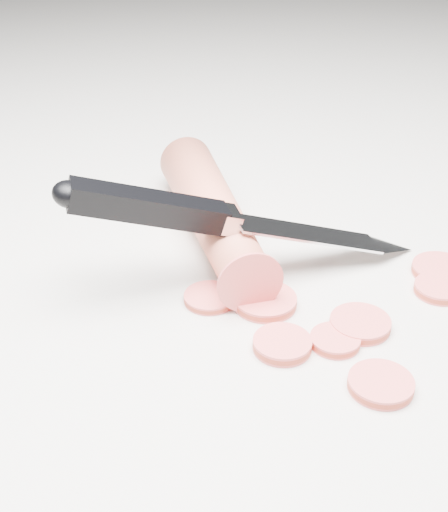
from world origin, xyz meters
TOP-DOWN VIEW (x-y plane):
  - ground at (0.00, 0.00)m, footprint 2.40×2.40m
  - carrot at (-0.02, 0.09)m, footprint 0.09×0.19m
  - carrot_slice_0 at (-0.05, -0.05)m, footprint 0.04×0.04m
  - carrot_slice_1 at (-0.02, -0.06)m, footprint 0.03×0.03m
  - carrot_slice_2 at (-0.03, -0.00)m, footprint 0.04×0.04m
  - carrot_slice_3 at (0.00, -0.05)m, footprint 0.04×0.04m
  - carrot_slice_4 at (0.07, -0.05)m, footprint 0.03×0.03m
  - carrot_slice_5 at (-0.06, 0.02)m, footprint 0.03×0.03m
  - carrot_slice_6 at (-0.02, -0.10)m, footprint 0.04×0.04m
  - carrot_slice_7 at (0.09, -0.03)m, footprint 0.04×0.04m
  - kitchen_knife at (-0.02, 0.04)m, footprint 0.25×0.09m

SIDE VIEW (x-z plane):
  - ground at x=0.00m, z-range 0.00..0.00m
  - carrot_slice_5 at x=-0.06m, z-range 0.00..0.01m
  - carrot_slice_1 at x=-0.02m, z-range 0.00..0.01m
  - carrot_slice_4 at x=0.07m, z-range 0.00..0.01m
  - carrot_slice_7 at x=0.09m, z-range 0.00..0.01m
  - carrot_slice_6 at x=-0.02m, z-range 0.00..0.01m
  - carrot_slice_3 at x=0.00m, z-range 0.00..0.01m
  - carrot_slice_2 at x=-0.03m, z-range 0.00..0.01m
  - carrot_slice_0 at x=-0.05m, z-range 0.00..0.01m
  - carrot at x=-0.02m, z-range 0.00..0.04m
  - kitchen_knife at x=-0.02m, z-range 0.00..0.09m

